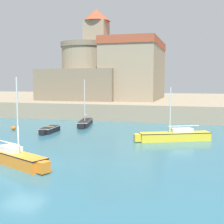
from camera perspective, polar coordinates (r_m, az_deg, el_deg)
ground_plane at (r=20.66m, az=-15.94°, el=-9.30°), size 200.00×200.00×0.00m
quay_seawall at (r=59.71m, az=5.46°, el=1.70°), size 120.00×40.00×2.19m
sailboat_yellow_0 at (r=28.06m, az=11.32°, el=-4.26°), size 6.60×3.69×4.74m
dinghy_black_1 at (r=32.52m, az=-11.38°, el=-3.16°), size 1.21×3.62×0.65m
sailboat_orange_3 at (r=20.69m, az=-17.17°, el=-7.94°), size 5.69×3.36×5.51m
sailboat_black_4 at (r=36.91m, az=-4.93°, el=-1.91°), size 2.15×5.53×5.42m
mooring_buoy at (r=35.04m, az=-17.57°, el=-2.82°), size 0.46×0.46×0.46m
church at (r=52.65m, az=3.18°, el=8.16°), size 12.57×14.93×14.73m
fortress at (r=53.09m, az=-4.81°, el=6.09°), size 12.70×12.70×9.41m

